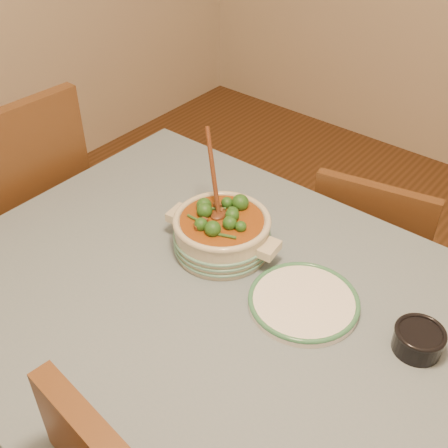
# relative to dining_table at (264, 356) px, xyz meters

# --- Properties ---
(dining_table) EXTENTS (1.68, 1.08, 0.76)m
(dining_table) POSITION_rel_dining_table_xyz_m (0.00, 0.00, 0.00)
(dining_table) COLOR brown
(dining_table) RESTS_ON floor
(stew_casserole) EXTENTS (0.32, 0.28, 0.30)m
(stew_casserole) POSITION_rel_dining_table_xyz_m (-0.26, 0.16, 0.16)
(stew_casserole) COLOR beige
(stew_casserole) RESTS_ON dining_table
(white_plate) EXTENTS (0.30, 0.30, 0.02)m
(white_plate) POSITION_rel_dining_table_xyz_m (0.02, 0.12, 0.10)
(white_plate) COLOR white
(white_plate) RESTS_ON dining_table
(condiment_bowl) EXTENTS (0.14, 0.14, 0.06)m
(condiment_bowl) POSITION_rel_dining_table_xyz_m (0.28, 0.17, 0.12)
(condiment_bowl) COLOR black
(condiment_bowl) RESTS_ON dining_table
(chair_far) EXTENTS (0.44, 0.44, 0.80)m
(chair_far) POSITION_rel_dining_table_xyz_m (-0.07, 0.72, -0.21)
(chair_far) COLOR brown
(chair_far) RESTS_ON floor
(chair_left) EXTENTS (0.49, 0.49, 1.00)m
(chair_left) POSITION_rel_dining_table_xyz_m (-1.06, 0.01, -0.10)
(chair_left) COLOR brown
(chair_left) RESTS_ON floor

